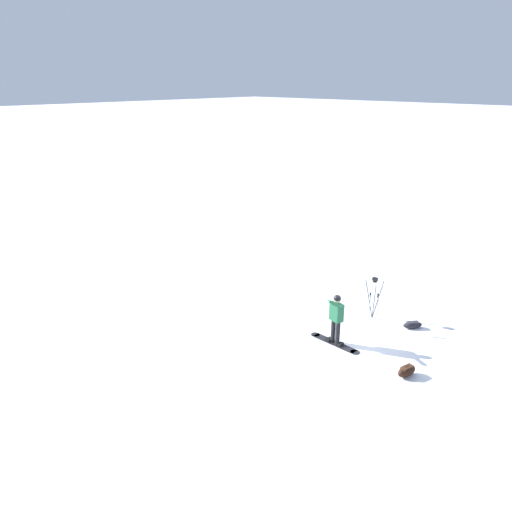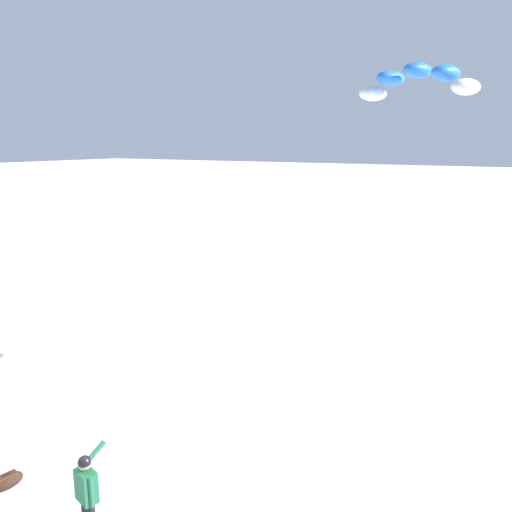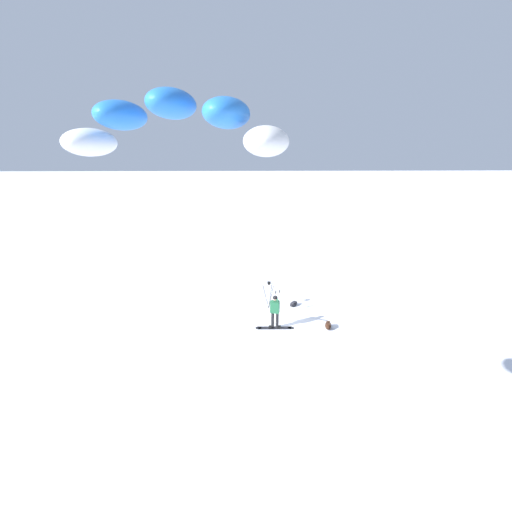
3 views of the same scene
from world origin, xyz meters
name	(u,v)px [view 2 (image 2 of 3)]	position (x,y,z in m)	size (l,w,h in m)	color
snowboarder	(87,490)	(-0.52, 0.66, 1.00)	(0.72, 0.46, 1.68)	black
traction_kite	(417,81)	(-10.89, 3.19, 8.53)	(2.02, 3.70, 0.98)	white
gear_bag_small	(7,481)	(-0.65, -1.87, 0.17)	(0.69, 0.42, 0.32)	black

